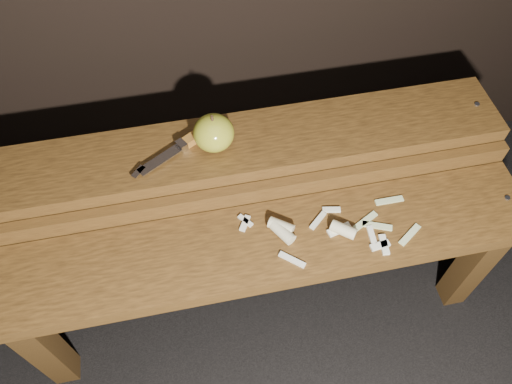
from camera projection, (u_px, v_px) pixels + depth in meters
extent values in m
plane|color=black|center=(260.00, 297.00, 1.44)|extent=(60.00, 60.00, 0.00)
cube|color=#38230E|center=(44.00, 348.00, 1.17)|extent=(0.06, 0.06, 0.38)
cube|color=#38230E|center=(473.00, 265.00, 1.29)|extent=(0.06, 0.06, 0.38)
cube|color=#4A2E11|center=(266.00, 246.00, 1.08)|extent=(1.20, 0.20, 0.04)
cylinder|color=slate|center=(507.00, 198.00, 1.13)|extent=(0.01, 0.01, 0.00)
cube|color=#38230E|center=(43.00, 231.00, 1.30)|extent=(0.06, 0.06, 0.46)
cube|color=#38230E|center=(431.00, 165.00, 1.42)|extent=(0.06, 0.06, 0.46)
cube|color=#4A2E11|center=(256.00, 193.00, 1.12)|extent=(1.20, 0.02, 0.05)
cube|color=#4A2E11|center=(246.00, 146.00, 1.14)|extent=(1.20, 0.18, 0.04)
cylinder|color=slate|center=(477.00, 104.00, 1.19)|extent=(0.01, 0.01, 0.00)
ellipsoid|color=olive|center=(214.00, 133.00, 1.08)|extent=(0.09, 0.09, 0.08)
cylinder|color=#382314|center=(212.00, 118.00, 1.04)|extent=(0.01, 0.01, 0.01)
cube|color=#955C20|center=(202.00, 133.00, 1.12)|extent=(0.09, 0.07, 0.02)
cube|color=silver|center=(182.00, 146.00, 1.10)|extent=(0.03, 0.03, 0.02)
cube|color=silver|center=(160.00, 160.00, 1.08)|extent=(0.10, 0.07, 0.00)
cube|color=silver|center=(138.00, 172.00, 1.06)|extent=(0.03, 0.04, 0.00)
cube|color=beige|center=(384.00, 245.00, 1.06)|extent=(0.02, 0.05, 0.01)
cube|color=beige|center=(372.00, 235.00, 1.07)|extent=(0.02, 0.05, 0.01)
cube|color=beige|center=(292.00, 260.00, 1.04)|extent=(0.05, 0.05, 0.01)
cube|color=beige|center=(245.00, 223.00, 1.09)|extent=(0.03, 0.04, 0.01)
cube|color=beige|center=(331.00, 210.00, 1.11)|extent=(0.04, 0.02, 0.01)
cube|color=beige|center=(380.00, 245.00, 1.06)|extent=(0.04, 0.02, 0.01)
cube|color=beige|center=(339.00, 230.00, 1.08)|extent=(0.06, 0.03, 0.01)
cube|color=beige|center=(318.00, 221.00, 1.09)|extent=(0.05, 0.04, 0.01)
cube|color=beige|center=(245.00, 221.00, 1.09)|extent=(0.03, 0.04, 0.01)
cylinder|color=#C9BB8C|center=(281.00, 226.00, 1.07)|extent=(0.06, 0.05, 0.03)
cylinder|color=#C9BB8C|center=(283.00, 232.00, 1.06)|extent=(0.05, 0.06, 0.03)
cylinder|color=#C9BB8C|center=(343.00, 230.00, 1.07)|extent=(0.06, 0.05, 0.03)
cube|color=#BCC988|center=(365.00, 221.00, 1.09)|extent=(0.06, 0.04, 0.00)
cube|color=#BCC988|center=(389.00, 200.00, 1.12)|extent=(0.07, 0.01, 0.00)
cube|color=#BCC988|center=(377.00, 226.00, 1.09)|extent=(0.07, 0.04, 0.00)
cube|color=#BCC988|center=(410.00, 235.00, 1.07)|extent=(0.06, 0.05, 0.00)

